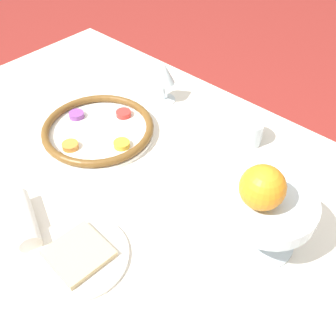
{
  "coord_description": "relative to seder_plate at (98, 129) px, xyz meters",
  "views": [
    {
      "loc": [
        0.47,
        -0.44,
        1.41
      ],
      "look_at": [
        0.05,
        0.03,
        0.8
      ],
      "focal_mm": 42.0,
      "sensor_mm": 36.0,
      "label": 1
    }
  ],
  "objects": [
    {
      "name": "wine_glass",
      "position": [
        0.02,
        0.23,
        0.07
      ],
      "size": [
        0.06,
        0.06,
        0.12
      ],
      "color": "silver",
      "rests_on": "dining_table"
    },
    {
      "name": "napkin_roll",
      "position": [
        0.12,
        -0.3,
        0.01
      ],
      "size": [
        0.15,
        0.1,
        0.05
      ],
      "color": "white",
      "rests_on": "dining_table"
    },
    {
      "name": "dining_table",
      "position": [
        0.2,
        -0.03,
        -0.39
      ],
      "size": [
        1.42,
        0.85,
        0.76
      ],
      "color": "silver",
      "rests_on": "ground_plane"
    },
    {
      "name": "bread_plate",
      "position": [
        0.26,
        -0.27,
        -0.01
      ],
      "size": [
        0.19,
        0.19,
        0.02
      ],
      "color": "silver",
      "rests_on": "dining_table"
    },
    {
      "name": "seder_plate",
      "position": [
        0.0,
        0.0,
        0.0
      ],
      "size": [
        0.29,
        0.29,
        0.03
      ],
      "color": "white",
      "rests_on": "dining_table"
    },
    {
      "name": "fruit_stand",
      "position": [
        0.5,
        -0.0,
        0.08
      ],
      "size": [
        0.18,
        0.18,
        0.13
      ],
      "color": "silver",
      "rests_on": "dining_table"
    },
    {
      "name": "orange_fruit",
      "position": [
        0.49,
        -0.03,
        0.15
      ],
      "size": [
        0.08,
        0.08,
        0.08
      ],
      "color": "orange",
      "rests_on": "fruit_stand"
    },
    {
      "name": "cup_mid",
      "position": [
        0.3,
        0.24,
        0.02
      ],
      "size": [
        0.08,
        0.08,
        0.06
      ],
      "color": "silver",
      "rests_on": "dining_table"
    },
    {
      "name": "ground_plane",
      "position": [
        0.2,
        -0.03,
        -0.77
      ],
      "size": [
        8.0,
        8.0,
        0.0
      ],
      "primitive_type": "plane",
      "color": "maroon"
    }
  ]
}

